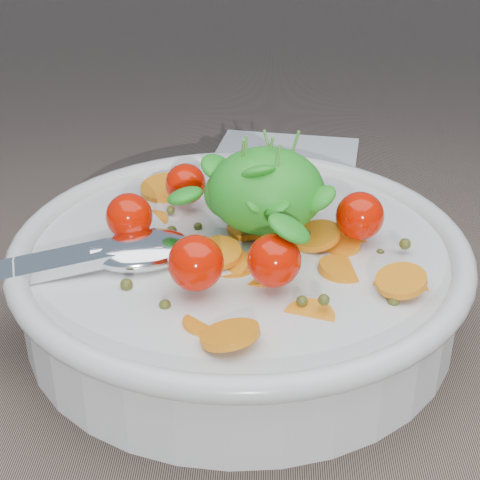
{
  "coord_description": "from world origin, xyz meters",
  "views": [
    {
      "loc": [
        0.04,
        -0.43,
        0.29
      ],
      "look_at": [
        0.02,
        -0.02,
        0.06
      ],
      "focal_mm": 55.0,
      "sensor_mm": 36.0,
      "label": 1
    }
  ],
  "objects": [
    {
      "name": "ground",
      "position": [
        0.0,
        0.0,
        0.0
      ],
      "size": [
        6.0,
        6.0,
        0.0
      ],
      "primitive_type": "plane",
      "color": "#756054",
      "rests_on": "ground"
    },
    {
      "name": "bowl",
      "position": [
        0.02,
        -0.02,
        0.03
      ],
      "size": [
        0.32,
        0.3,
        0.13
      ],
      "color": "silver",
      "rests_on": "ground"
    },
    {
      "name": "napkin",
      "position": [
        0.05,
        0.26,
        0.0
      ],
      "size": [
        0.16,
        0.14,
        0.01
      ],
      "primitive_type": "cube",
      "rotation": [
        0.0,
        0.0,
        -0.15
      ],
      "color": "white",
      "rests_on": "ground"
    }
  ]
}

